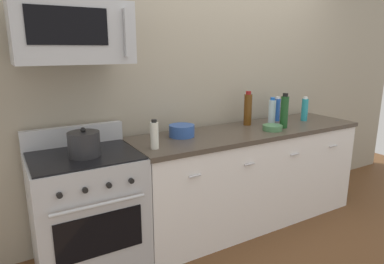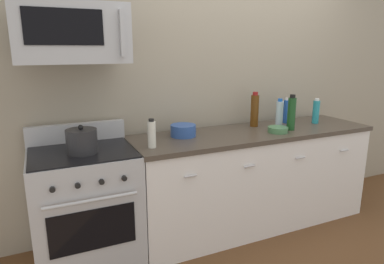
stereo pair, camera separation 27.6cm
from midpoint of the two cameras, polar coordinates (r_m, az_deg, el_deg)
The scene contains 14 objects.
ground_plane at distance 3.49m, azimuth 12.20°, elevation -14.69°, with size 6.45×6.45×0.00m, color brown.
back_wall at distance 3.42m, azimuth 9.24°, elevation 8.68°, with size 5.38×0.10×2.70m, color #9E937F.
counter_unit at distance 3.29m, azimuth 12.62°, elevation -7.64°, with size 2.29×0.66×0.92m.
range_oven at distance 2.72m, azimuth -14.60°, elevation -12.28°, with size 0.76×0.69×1.07m.
microwave at distance 2.50m, azimuth -16.63°, elevation 15.65°, with size 0.74×0.44×0.40m.
bottle_soda_blue at distance 3.56m, azimuth 17.82°, elevation 3.36°, with size 0.06×0.06×0.25m.
bottle_water_clear at distance 3.33m, azimuth 16.86°, elevation 2.92°, with size 0.07×0.07×0.28m.
bottle_vinegar_white at distance 2.54m, azimuth -3.76°, elevation -0.37°, with size 0.06×0.06×0.22m.
bottle_dish_soap at distance 3.64m, azimuth 22.26°, elevation 3.20°, with size 0.07×0.07×0.25m.
bottle_wine_amber at distance 3.31m, azimuth 12.89°, elevation 3.59°, with size 0.08×0.08×0.33m.
bottle_wine_green at distance 3.25m, azimuth 18.80°, elevation 2.98°, with size 0.07×0.07×0.33m.
bowl_green_glaze at distance 3.15m, azimuth 16.75°, elevation 0.39°, with size 0.18×0.18×0.05m.
bowl_blue_mixing at distance 2.88m, azimuth 1.25°, elevation 0.27°, with size 0.22×0.22×0.10m.
stockpot at distance 2.49m, azimuth -15.14°, elevation -1.53°, with size 0.22×0.22×0.21m.
Camera 2 is at (-1.77, -2.49, 1.65)m, focal length 31.60 mm.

